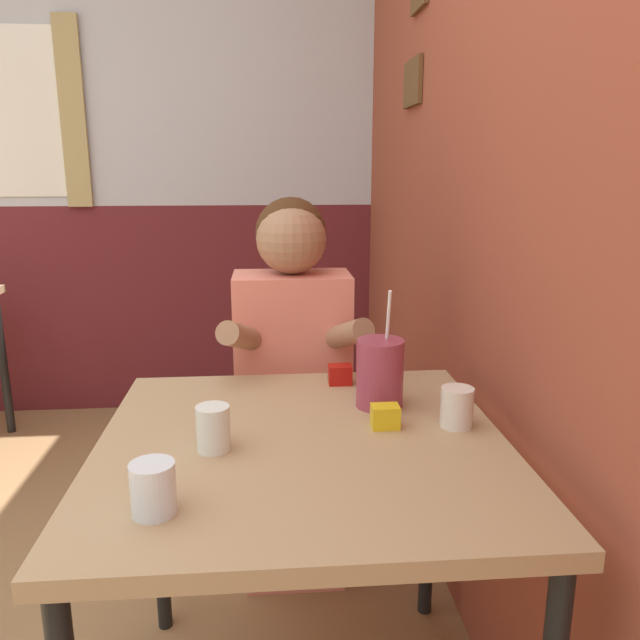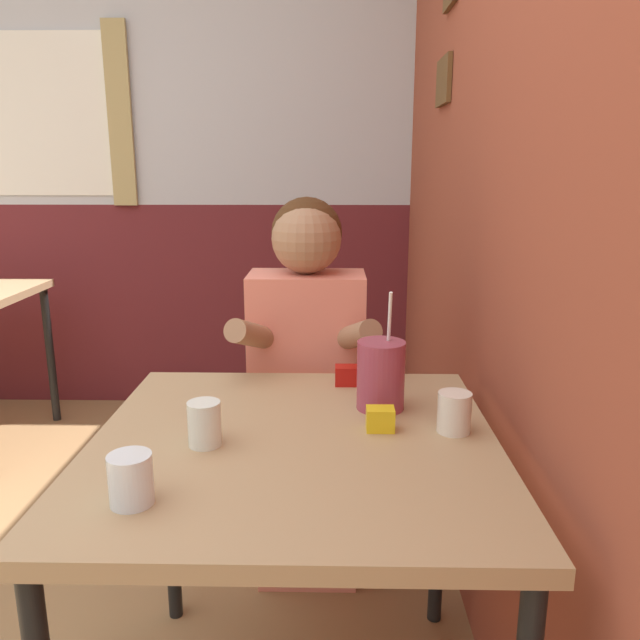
# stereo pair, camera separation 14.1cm
# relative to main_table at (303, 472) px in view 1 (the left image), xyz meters

# --- Properties ---
(brick_wall_right) EXTENTS (0.08, 4.40, 2.70)m
(brick_wall_right) POSITION_rel_main_table_xyz_m (0.51, 0.92, 0.68)
(brick_wall_right) COLOR brown
(brick_wall_right) RESTS_ON ground_plane
(back_wall) EXTENTS (5.96, 0.09, 2.70)m
(back_wall) POSITION_rel_main_table_xyz_m (-1.01, 2.15, 0.69)
(back_wall) COLOR silver
(back_wall) RESTS_ON ground_plane
(main_table) EXTENTS (0.84, 0.85, 0.74)m
(main_table) POSITION_rel_main_table_xyz_m (0.00, 0.00, 0.00)
(main_table) COLOR tan
(main_table) RESTS_ON ground_plane
(person_seated) EXTENTS (0.42, 0.40, 1.21)m
(person_seated) POSITION_rel_main_table_xyz_m (0.00, 0.59, -0.03)
(person_seated) COLOR #EA7F6B
(person_seated) RESTS_ON ground_plane
(cocktail_pitcher) EXTENTS (0.11, 0.11, 0.28)m
(cocktail_pitcher) POSITION_rel_main_table_xyz_m (0.19, 0.18, 0.15)
(cocktail_pitcher) COLOR #99384C
(cocktail_pitcher) RESTS_ON main_table
(glass_near_pitcher) EXTENTS (0.07, 0.07, 0.09)m
(glass_near_pitcher) POSITION_rel_main_table_xyz_m (-0.26, -0.26, 0.12)
(glass_near_pitcher) COLOR silver
(glass_near_pitcher) RESTS_ON main_table
(glass_center) EXTENTS (0.07, 0.07, 0.09)m
(glass_center) POSITION_rel_main_table_xyz_m (-0.18, -0.03, 0.12)
(glass_center) COLOR silver
(glass_center) RESTS_ON main_table
(glass_far_side) EXTENTS (0.07, 0.07, 0.09)m
(glass_far_side) POSITION_rel_main_table_xyz_m (0.34, 0.04, 0.12)
(glass_far_side) COLOR silver
(glass_far_side) RESTS_ON main_table
(condiment_ketchup) EXTENTS (0.06, 0.04, 0.05)m
(condiment_ketchup) POSITION_rel_main_table_xyz_m (0.12, 0.33, 0.10)
(condiment_ketchup) COLOR #B7140F
(condiment_ketchup) RESTS_ON main_table
(condiment_mustard) EXTENTS (0.06, 0.04, 0.05)m
(condiment_mustard) POSITION_rel_main_table_xyz_m (0.18, 0.05, 0.10)
(condiment_mustard) COLOR yellow
(condiment_mustard) RESTS_ON main_table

